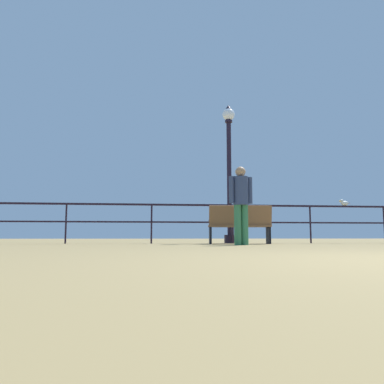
{
  "coord_description": "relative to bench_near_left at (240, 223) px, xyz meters",
  "views": [
    {
      "loc": [
        -2.26,
        -2.47,
        0.18
      ],
      "look_at": [
        -1.14,
        7.01,
        1.28
      ],
      "focal_mm": 36.22,
      "sensor_mm": 36.0,
      "label": 1
    }
  ],
  "objects": [
    {
      "name": "bench_near_left",
      "position": [
        0.0,
        0.0,
        0.0
      ],
      "size": [
        1.53,
        0.73,
        0.91
      ],
      "color": "brown",
      "rests_on": "ground_plane"
    },
    {
      "name": "person_by_bench",
      "position": [
        -0.26,
        -1.19,
        0.45
      ],
      "size": [
        0.52,
        0.32,
        1.65
      ],
      "color": "#327449",
      "rests_on": "ground_plane"
    },
    {
      "name": "seagull_on_rail",
      "position": [
        3.14,
        0.87,
        0.6
      ],
      "size": [
        0.37,
        0.2,
        0.17
      ],
      "color": "silver",
      "rests_on": "pier_railing"
    },
    {
      "name": "lamppost_center",
      "position": [
        -0.01,
        1.1,
        1.68
      ],
      "size": [
        0.34,
        0.34,
        3.81
      ],
      "color": "black",
      "rests_on": "ground_plane"
    },
    {
      "name": "pier_railing",
      "position": [
        0.03,
        0.87,
        0.26
      ],
      "size": [
        21.31,
        0.05,
        1.02
      ],
      "color": "black",
      "rests_on": "ground_plane"
    }
  ]
}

